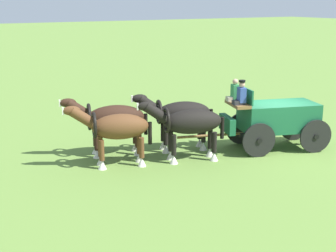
{
  "coord_description": "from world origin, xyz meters",
  "views": [
    {
      "loc": [
        12.96,
        13.35,
        5.67
      ],
      "look_at": [
        4.27,
        -1.2,
        1.2
      ],
      "focal_mm": 51.44,
      "sensor_mm": 36.0,
      "label": 1
    }
  ],
  "objects_px": {
    "show_wagon": "(274,118)",
    "draft_horse_lead_off": "(112,119)",
    "draft_horse_rear_near": "(189,124)",
    "draft_horse_rear_off": "(180,115)",
    "draft_horse_lead_near": "(116,129)"
  },
  "relations": [
    {
      "from": "show_wagon",
      "to": "draft_horse_lead_off",
      "type": "height_order",
      "value": "show_wagon"
    },
    {
      "from": "draft_horse_rear_near",
      "to": "draft_horse_rear_off",
      "type": "relative_size",
      "value": 1.0
    },
    {
      "from": "draft_horse_lead_near",
      "to": "draft_horse_lead_off",
      "type": "bearing_deg",
      "value": -108.35
    },
    {
      "from": "draft_horse_rear_near",
      "to": "draft_horse_lead_near",
      "type": "distance_m",
      "value": 2.6
    },
    {
      "from": "show_wagon",
      "to": "draft_horse_rear_off",
      "type": "xyz_separation_m",
      "value": [
        3.26,
        -1.72,
        0.15
      ]
    },
    {
      "from": "draft_horse_rear_off",
      "to": "draft_horse_lead_near",
      "type": "relative_size",
      "value": 1.05
    },
    {
      "from": "show_wagon",
      "to": "draft_horse_lead_off",
      "type": "xyz_separation_m",
      "value": [
        5.72,
        -2.51,
        0.12
      ]
    },
    {
      "from": "show_wagon",
      "to": "draft_horse_rear_near",
      "type": "bearing_deg",
      "value": -7.59
    },
    {
      "from": "draft_horse_rear_near",
      "to": "draft_horse_lead_off",
      "type": "bearing_deg",
      "value": -44.43
    },
    {
      "from": "show_wagon",
      "to": "draft_horse_lead_off",
      "type": "bearing_deg",
      "value": -23.71
    },
    {
      "from": "draft_horse_lead_near",
      "to": "draft_horse_lead_off",
      "type": "relative_size",
      "value": 0.94
    },
    {
      "from": "draft_horse_rear_near",
      "to": "draft_horse_lead_off",
      "type": "height_order",
      "value": "draft_horse_rear_near"
    },
    {
      "from": "show_wagon",
      "to": "draft_horse_lead_off",
      "type": "relative_size",
      "value": 1.87
    },
    {
      "from": "show_wagon",
      "to": "draft_horse_rear_near",
      "type": "distance_m",
      "value": 3.69
    },
    {
      "from": "draft_horse_lead_off",
      "to": "draft_horse_rear_off",
      "type": "bearing_deg",
      "value": 162.26
    }
  ]
}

